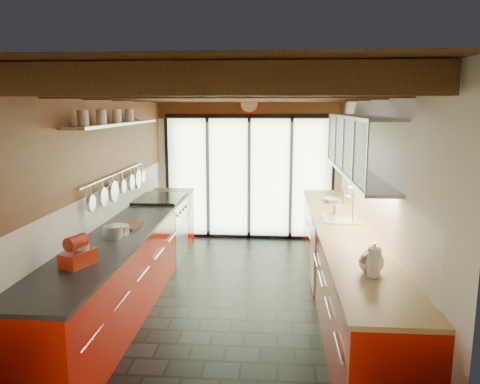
{
  "coord_description": "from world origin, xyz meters",
  "views": [
    {
      "loc": [
        0.45,
        -5.33,
        2.3
      ],
      "look_at": [
        0.02,
        0.4,
        1.25
      ],
      "focal_mm": 35.0,
      "sensor_mm": 36.0,
      "label": 1
    }
  ],
  "objects_px": {
    "kettle": "(371,260)",
    "soap_bottle": "(337,207)",
    "paper_towel": "(374,263)",
    "bowl": "(330,200)",
    "stand_mixer": "(78,253)"
  },
  "relations": [
    {
      "from": "soap_bottle",
      "to": "stand_mixer",
      "type": "bearing_deg",
      "value": -138.39
    },
    {
      "from": "bowl",
      "to": "soap_bottle",
      "type": "bearing_deg",
      "value": -90.0
    },
    {
      "from": "stand_mixer",
      "to": "paper_towel",
      "type": "relative_size",
      "value": 1.21
    },
    {
      "from": "paper_towel",
      "to": "kettle",
      "type": "bearing_deg",
      "value": 90.0
    },
    {
      "from": "bowl",
      "to": "stand_mixer",
      "type": "bearing_deg",
      "value": -130.27
    },
    {
      "from": "kettle",
      "to": "paper_towel",
      "type": "bearing_deg",
      "value": -90.0
    },
    {
      "from": "paper_towel",
      "to": "bowl",
      "type": "xyz_separation_m",
      "value": [
        0.0,
        3.09,
        -0.09
      ]
    },
    {
      "from": "kettle",
      "to": "soap_bottle",
      "type": "height_order",
      "value": "kettle"
    },
    {
      "from": "kettle",
      "to": "soap_bottle",
      "type": "distance_m",
      "value": 2.25
    },
    {
      "from": "stand_mixer",
      "to": "kettle",
      "type": "height_order",
      "value": "stand_mixer"
    },
    {
      "from": "stand_mixer",
      "to": "paper_towel",
      "type": "bearing_deg",
      "value": -2.15
    },
    {
      "from": "kettle",
      "to": "bowl",
      "type": "bearing_deg",
      "value": 90.0
    },
    {
      "from": "paper_towel",
      "to": "soap_bottle",
      "type": "bearing_deg",
      "value": 90.0
    },
    {
      "from": "paper_towel",
      "to": "soap_bottle",
      "type": "distance_m",
      "value": 2.35
    },
    {
      "from": "stand_mixer",
      "to": "soap_bottle",
      "type": "bearing_deg",
      "value": 41.61
    }
  ]
}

